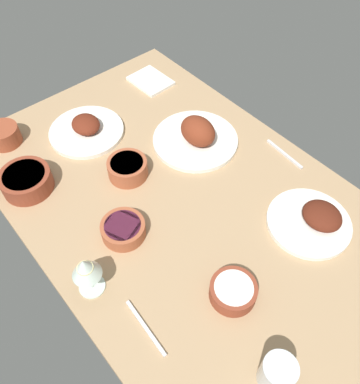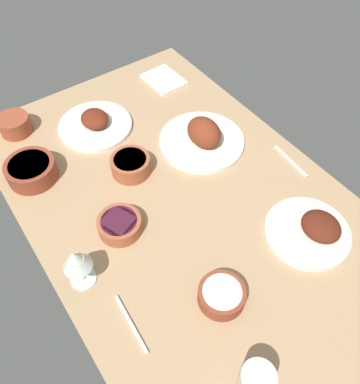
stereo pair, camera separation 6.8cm
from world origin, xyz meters
TOP-DOWN VIEW (x-y plane):
  - dining_table at (0.00, 0.00)cm, footprint 140.00×90.00cm
  - plate_far_side at (43.20, 6.67)cm, footprint 26.30×26.30cm
  - plate_near_viewer at (-33.45, -22.93)cm, footprint 24.68×24.68cm
  - plate_center_main at (14.24, -19.64)cm, footprint 29.61×29.61cm
  - bowl_sauce at (17.71, 7.00)cm, footprint 12.81×12.81cm
  - bowl_onions at (-0.35, 21.37)cm, footprint 12.80×12.80cm
  - bowl_cream at (-33.75, 10.93)cm, footprint 12.30×12.30cm
  - bowl_potatoes at (57.68, 30.55)cm, footprint 11.03×11.03cm
  - bowl_soup at (33.81, 34.15)cm, footprint 15.82×15.82cm
  - wine_glass at (-8.06, 37.42)cm, footprint 7.60×7.60cm
  - water_tumbler at (-54.23, 18.15)cm, footprint 7.83×7.83cm
  - folded_napkin at (51.95, -28.85)cm, footprint 16.57×13.20cm
  - fork_loose at (-9.56, -38.53)cm, footprint 16.20×2.14cm
  - spoon_loose at (-26.01, 33.42)cm, footprint 16.87×1.95cm

SIDE VIEW (x-z plane):
  - dining_table at x=0.00cm, z-range 0.00..4.00cm
  - fork_loose at x=-9.56cm, z-range 4.00..4.80cm
  - spoon_loose at x=-26.01cm, z-range 4.00..4.80cm
  - folded_napkin at x=51.95cm, z-range 4.00..5.20cm
  - plate_far_side at x=43.20cm, z-range 2.56..9.06cm
  - plate_near_viewer at x=-33.45cm, z-range 2.71..9.65cm
  - bowl_onions at x=-0.35cm, z-range 4.23..8.80cm
  - bowl_cream at x=-33.75cm, z-range 4.23..8.85cm
  - bowl_sauce at x=17.71cm, z-range 4.25..10.12cm
  - plate_center_main at x=14.24cm, z-range 1.92..12.56cm
  - bowl_soup at x=33.81cm, z-range 4.26..10.56cm
  - bowl_potatoes at x=57.68cm, z-range 4.26..10.57cm
  - water_tumbler at x=-54.23cm, z-range 4.00..13.11cm
  - wine_glass at x=-8.06cm, z-range 6.93..20.93cm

